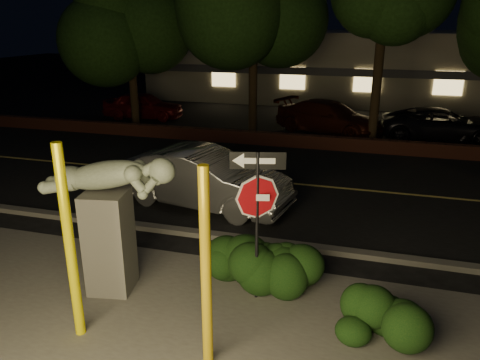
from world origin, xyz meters
name	(u,v)px	position (x,y,z in m)	size (l,w,h in m)	color
ground	(297,156)	(0.00, 10.00, 0.00)	(90.00, 90.00, 0.00)	black
patio	(171,358)	(0.00, -1.00, 0.01)	(14.00, 6.00, 0.02)	#4C4944
road	(281,183)	(0.00, 7.00, 0.01)	(80.00, 8.00, 0.01)	black
lane_marking	(281,182)	(0.00, 7.00, 0.02)	(80.00, 0.12, 0.01)	gold
curb	(244,239)	(0.00, 2.90, 0.06)	(80.00, 0.25, 0.12)	#4C4944
brick_wall	(303,141)	(0.00, 11.30, 0.25)	(40.00, 0.35, 0.50)	#4E2319
parking_lot	(321,119)	(0.00, 17.00, 0.01)	(40.00, 12.00, 0.01)	black
building	(338,64)	(0.00, 24.99, 2.00)	(22.00, 10.20, 4.00)	slate
tree_far_a	(127,2)	(-8.00, 13.00, 5.34)	(4.60, 4.60, 7.43)	black
yellow_pole_left	(70,245)	(-1.58, -0.87, 1.53)	(0.15, 0.15, 3.06)	yellow
yellow_pole_right	(206,271)	(0.54, -0.94, 1.47)	(0.15, 0.15, 2.94)	gold
signpost	(257,197)	(0.79, 0.85, 1.89)	(0.88, 0.24, 2.65)	black
sculpture	(109,210)	(-1.72, 0.43, 1.54)	(2.34, 1.00, 2.50)	#4C4944
hedge_center	(253,263)	(0.65, 1.13, 0.52)	(1.98, 0.93, 1.03)	black
hedge_right	(291,265)	(1.33, 1.22, 0.53)	(1.61, 0.86, 1.05)	black
hedge_far_right	(382,316)	(2.87, 0.23, 0.44)	(1.27, 0.79, 0.88)	black
silver_sedan	(204,179)	(-1.57, 4.67, 0.75)	(1.59, 4.55, 1.50)	#A3A4A8
parked_car_red	(143,105)	(-8.44, 14.65, 0.66)	(1.56, 3.87, 1.32)	maroon
parked_car_darkred	(329,117)	(0.66, 14.05, 0.69)	(1.93, 4.74, 1.37)	#3F160C
parked_car_dark	(442,125)	(5.16, 13.98, 0.65)	(2.14, 4.65, 1.29)	black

